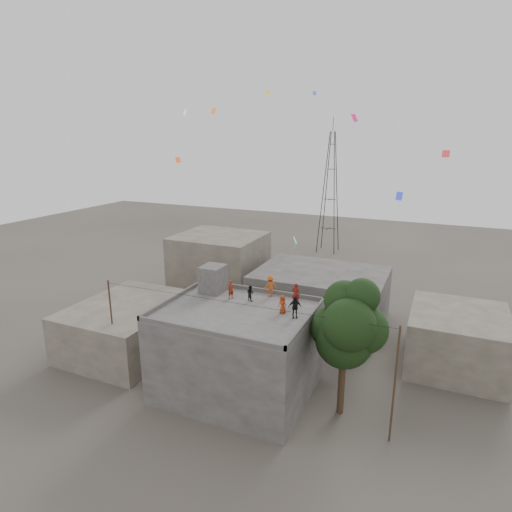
{
  "coord_description": "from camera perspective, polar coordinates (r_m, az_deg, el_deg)",
  "views": [
    {
      "loc": [
        11.93,
        -23.71,
        17.35
      ],
      "look_at": [
        1.16,
        0.67,
        9.86
      ],
      "focal_mm": 30.0,
      "sensor_mm": 36.0,
      "label": 1
    }
  ],
  "objects": [
    {
      "name": "person_dark_adult",
      "position": [
        27.57,
        5.2,
        -6.81
      ],
      "size": [
        0.91,
        0.72,
        1.45
      ],
      "primitive_type": "imported",
      "rotation": [
        0.0,
        0.0,
        0.5
      ],
      "color": "black",
      "rests_on": "main_building"
    },
    {
      "name": "utility_line",
      "position": [
        28.6,
        -2.82,
        -12.54
      ],
      "size": [
        20.12,
        0.62,
        7.4
      ],
      "color": "black",
      "rests_on": "ground"
    },
    {
      "name": "neighbor_east",
      "position": [
        37.01,
        25.21,
        -10.06
      ],
      "size": [
        7.0,
        8.0,
        4.4
      ],
      "primitive_type": "cube",
      "color": "#575045",
      "rests_on": "ground"
    },
    {
      "name": "kites",
      "position": [
        32.89,
        5.93,
        14.51
      ],
      "size": [
        20.84,
        14.04,
        11.07
      ],
      "color": "#FF4E1A",
      "rests_on": "ground"
    },
    {
      "name": "main_building",
      "position": [
        30.15,
        -2.59,
        -12.63
      ],
      "size": [
        10.0,
        8.0,
        6.1
      ],
      "color": "#454340",
      "rests_on": "ground"
    },
    {
      "name": "ground",
      "position": [
        31.71,
        -2.51,
        -17.49
      ],
      "size": [
        140.0,
        140.0,
        0.0
      ],
      "primitive_type": "plane",
      "color": "#403B34",
      "rests_on": "ground"
    },
    {
      "name": "person_red_child",
      "position": [
        30.67,
        -3.36,
        -4.49
      ],
      "size": [
        0.52,
        0.59,
        1.36
      ],
      "primitive_type": "imported",
      "rotation": [
        0.0,
        0.0,
        1.08
      ],
      "color": "maroon",
      "rests_on": "main_building"
    },
    {
      "name": "neighbor_west",
      "position": [
        37.72,
        -16.5,
        -9.01
      ],
      "size": [
        8.0,
        10.0,
        4.0
      ],
      "primitive_type": "cube",
      "color": "#575045",
      "rests_on": "ground"
    },
    {
      "name": "person_orange_adult",
      "position": [
        31.02,
        1.93,
        -4.02
      ],
      "size": [
        1.16,
        1.1,
        1.58
      ],
      "primitive_type": "imported",
      "rotation": [
        0.0,
        0.0,
        -2.45
      ],
      "color": "#C25116",
      "rests_on": "main_building"
    },
    {
      "name": "stair_head_box",
      "position": [
        32.03,
        -5.75,
        -3.04
      ],
      "size": [
        1.6,
        1.8,
        2.0
      ],
      "primitive_type": "cube",
      "color": "#454340",
      "rests_on": "main_building"
    },
    {
      "name": "neighbor_northwest",
      "position": [
        47.43,
        -4.84,
        -1.33
      ],
      "size": [
        9.0,
        8.0,
        7.0
      ],
      "primitive_type": "cube",
      "color": "#575045",
      "rests_on": "ground"
    },
    {
      "name": "person_dark_child",
      "position": [
        30.26,
        -0.77,
        -4.97
      ],
      "size": [
        0.67,
        0.61,
        1.13
      ],
      "primitive_type": "imported",
      "rotation": [
        0.0,
        0.0,
        2.75
      ],
      "color": "black",
      "rests_on": "main_building"
    },
    {
      "name": "parapet",
      "position": [
        28.77,
        -2.66,
        -7.01
      ],
      "size": [
        10.0,
        8.0,
        0.3
      ],
      "color": "#454340",
      "rests_on": "main_building"
    },
    {
      "name": "person_orange_child",
      "position": [
        28.25,
        3.56,
        -6.45
      ],
      "size": [
        0.69,
        0.55,
        1.23
      ],
      "primitive_type": "imported",
      "rotation": [
        0.0,
        0.0,
        -0.29
      ],
      "color": "#A33612",
      "rests_on": "main_building"
    },
    {
      "name": "transmission_tower",
      "position": [
        66.19,
        9.84,
        8.29
      ],
      "size": [
        2.97,
        2.97,
        20.01
      ],
      "color": "black",
      "rests_on": "ground"
    },
    {
      "name": "neighbor_north",
      "position": [
        41.73,
        8.53,
        -5.33
      ],
      "size": [
        12.0,
        9.0,
        5.0
      ],
      "primitive_type": "cube",
      "color": "#454340",
      "rests_on": "ground"
    },
    {
      "name": "person_red_adult",
      "position": [
        29.58,
        5.33,
        -5.08
      ],
      "size": [
        0.6,
        0.42,
        1.58
      ],
      "primitive_type": "imported",
      "rotation": [
        0.0,
        0.0,
        3.22
      ],
      "color": "maroon",
      "rests_on": "main_building"
    },
    {
      "name": "tree",
      "position": [
        27.17,
        12.16,
        -9.13
      ],
      "size": [
        4.9,
        4.6,
        9.1
      ],
      "color": "black",
      "rests_on": "ground"
    }
  ]
}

